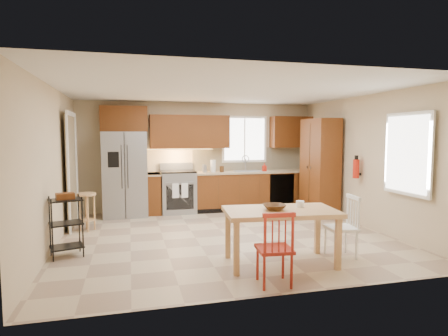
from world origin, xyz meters
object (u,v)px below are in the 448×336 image
range_stove (178,192)px  table_jar (300,205)px  pantry (320,167)px  utility_cart (66,227)px  refrigerator (125,174)px  table_bowl (274,210)px  soap_bottle (264,167)px  bar_stool (87,212)px  fire_extinguisher (356,169)px  dining_table (280,237)px  chair_white (341,227)px  chair_red (274,248)px

range_stove → table_jar: 3.85m
pantry → utility_cart: 5.26m
table_jar → refrigerator: bearing=123.8°
range_stove → table_bowl: (0.82, -3.73, 0.28)m
soap_bottle → bar_stool: 4.07m
fire_extinguisher → dining_table: size_ratio=0.24×
bar_stool → utility_cart: 1.50m
pantry → bar_stool: pantry is taller
fire_extinguisher → table_bowl: bearing=-144.3°
table_bowl → utility_cart: utility_cart is taller
refrigerator → chair_white: (3.02, -3.62, -0.47)m
dining_table → chair_white: size_ratio=1.70×
range_stove → bar_stool: 2.20m
fire_extinguisher → utility_cart: fire_extinguisher is taller
refrigerator → chair_white: refrigerator is taller
range_stove → bar_stool: (-1.83, -1.21, -0.11)m
soap_bottle → bar_stool: soap_bottle is taller
dining_table → bar_stool: 3.72m
soap_bottle → chair_red: 4.57m
table_bowl → utility_cart: size_ratio=0.35×
fire_extinguisher → chair_red: bearing=-138.1°
table_bowl → utility_cart: 2.97m
chair_red → table_bowl: bearing=74.2°
pantry → chair_white: (-1.11, -2.69, -0.61)m
dining_table → range_stove: bearing=109.5°
pantry → table_jar: 3.18m
refrigerator → fire_extinguisher: refrigerator is taller
table_jar → pantry: bearing=56.8°
soap_bottle → chair_white: (-0.16, -3.59, -0.56)m
table_jar → fire_extinguisher: bearing=39.6°
fire_extinguisher → chair_white: bearing=-128.6°
dining_table → table_bowl: size_ratio=4.94×
table_bowl → bar_stool: size_ratio=0.44×
refrigerator → chair_red: (1.72, -4.32, -0.47)m
refrigerator → utility_cart: 2.80m
dining_table → bar_stool: dining_table is taller
range_stove → chair_red: size_ratio=1.04×
soap_bottle → dining_table: (-1.11, -3.64, -0.63)m
chair_red → chair_white: (1.30, 0.70, 0.00)m
pantry → table_bowl: 3.50m
refrigerator → utility_cart: size_ratio=2.08×
range_stove → utility_cart: (-1.95, -2.70, -0.02)m
refrigerator → pantry: (4.13, -0.93, 0.14)m
soap_bottle → fire_extinguisher: (1.15, -1.95, 0.10)m
chair_white → fire_extinguisher: bearing=-32.9°
range_stove → table_bowl: size_ratio=3.03×
chair_white → table_jar: 0.70m
range_stove → bar_stool: size_ratio=1.33×
chair_red → table_bowl: 0.76m
pantry → table_jar: bearing=-123.2°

